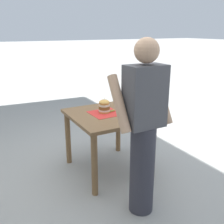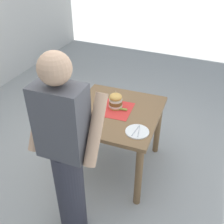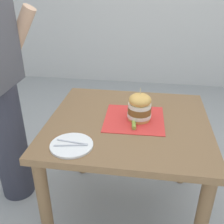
# 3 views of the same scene
# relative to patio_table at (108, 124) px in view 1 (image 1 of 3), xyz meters

# --- Properties ---
(ground_plane) EXTENTS (80.00, 80.00, 0.00)m
(ground_plane) POSITION_rel_patio_table_xyz_m (0.00, 0.00, -0.63)
(ground_plane) COLOR #9E9E99
(patio_table) EXTENTS (0.90, 0.96, 0.76)m
(patio_table) POSITION_rel_patio_table_xyz_m (0.00, 0.00, 0.00)
(patio_table) COLOR brown
(patio_table) RESTS_ON ground
(serving_paper) EXTENTS (0.36, 0.36, 0.00)m
(serving_paper) POSITION_rel_patio_table_xyz_m (0.02, -0.03, 0.13)
(serving_paper) COLOR red
(serving_paper) RESTS_ON patio_table
(sandwich) EXTENTS (0.14, 0.14, 0.20)m
(sandwich) POSITION_rel_patio_table_xyz_m (0.02, -0.06, 0.22)
(sandwich) COLOR gold
(sandwich) RESTS_ON serving_paper
(pickle_spear) EXTENTS (0.10, 0.03, 0.02)m
(pickle_spear) POSITION_rel_patio_table_xyz_m (-0.06, -0.04, 0.15)
(pickle_spear) COLOR #8EA83D
(pickle_spear) RESTS_ON serving_paper
(side_plate_with_forks) EXTENTS (0.22, 0.22, 0.02)m
(side_plate_with_forks) POSITION_rel_patio_table_xyz_m (-0.31, 0.26, 0.14)
(side_plate_with_forks) COLOR white
(side_plate_with_forks) RESTS_ON patio_table
(diner_across_table) EXTENTS (0.55, 0.35, 1.69)m
(diner_across_table) POSITION_rel_patio_table_xyz_m (0.08, 0.86, 0.25)
(diner_across_table) COLOR #33333D
(diner_across_table) RESTS_ON ground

